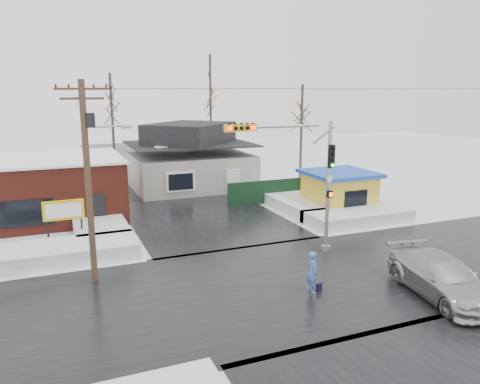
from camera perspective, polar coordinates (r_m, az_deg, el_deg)
name	(u,v)px	position (r m, az deg, el deg)	size (l,w,h in m)	color
ground	(286,283)	(21.70, 5.63, -10.94)	(120.00, 120.00, 0.00)	white
road_ns	(286,282)	(21.70, 5.63, -10.92)	(10.00, 120.00, 0.02)	black
road_ew	(286,282)	(21.70, 5.63, -10.92)	(120.00, 10.00, 0.02)	black
snowbank_nw	(68,251)	(25.88, -20.25, -6.81)	(7.00, 3.00, 0.80)	white
snowbank_ne	(358,216)	(31.78, 14.16, -2.89)	(7.00, 3.00, 0.80)	white
snowbank_nside_w	(98,222)	(30.76, -16.93, -3.56)	(3.00, 8.00, 0.80)	white
snowbank_nside_e	(294,202)	(34.79, 6.63, -1.26)	(3.00, 8.00, 0.80)	white
traffic_signal	(303,170)	(24.05, 7.69, 2.63)	(6.05, 0.68, 7.00)	gray
utility_pole	(89,171)	(21.39, -17.92, 2.48)	(3.15, 0.44, 9.00)	#382619
brick_building	(28,189)	(34.20, -24.45, 0.33)	(12.20, 8.20, 4.12)	maroon
marquee_sign	(64,211)	(27.85, -20.70, -2.24)	(2.20, 0.21, 2.55)	black
house	(190,158)	(41.60, -6.09, 4.11)	(10.40, 8.40, 5.76)	#A59F95
kiosk	(339,191)	(34.18, 11.97, 0.13)	(4.60, 4.60, 2.88)	yellow
fence	(276,191)	(36.18, 4.43, 0.12)	(8.00, 0.12, 1.80)	black
tree_far_left	(111,96)	(43.89, -15.45, 11.16)	(3.00, 3.00, 10.00)	#332821
tree_far_mid	(210,79)	(48.11, -3.65, 13.54)	(3.00, 3.00, 12.00)	#332821
tree_far_right	(302,105)	(43.27, 7.57, 10.43)	(3.00, 3.00, 9.00)	#332821
pedestrian	(313,272)	(20.56, 8.85, -9.64)	(0.67, 0.44, 1.83)	#426BBB
car	(442,277)	(21.71, 23.37, -9.54)	(2.35, 5.79, 1.68)	#A4A6AB
shopping_bag	(319,288)	(20.96, 9.61, -11.42)	(0.28, 0.12, 0.35)	black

